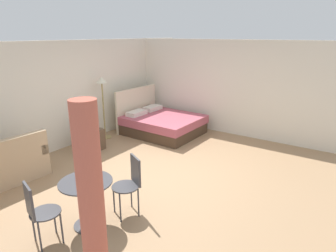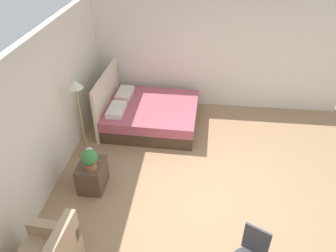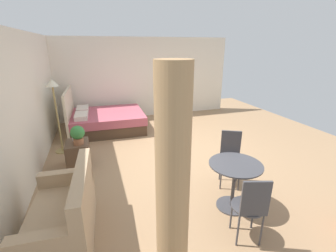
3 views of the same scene
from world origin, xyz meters
TOP-DOWN VIEW (x-y plane):
  - ground_plane at (0.00, 0.00)m, footprint 9.33×8.75m
  - wall_back at (0.00, 2.87)m, footprint 9.33×0.12m
  - wall_right at (3.16, 0.00)m, footprint 0.12×5.75m
  - bed at (2.04, 1.47)m, footprint 1.73×2.04m
  - couch at (-1.91, 2.18)m, footprint 1.36×0.79m
  - nightstand at (0.04, 2.12)m, footprint 0.55×0.43m
  - potted_plant at (-0.06, 2.07)m, footprint 0.26×0.26m
  - vase at (0.16, 2.15)m, footprint 0.11×0.11m
  - floor_lamp at (0.88, 2.51)m, footprint 0.32×0.32m
  - balcony_table at (-2.00, -0.11)m, footprint 0.75×0.75m
  - cafe_chair_near_window at (-2.64, 0.09)m, footprint 0.50×0.50m
  - cafe_chair_near_couch at (-1.41, -0.42)m, footprint 0.56×0.56m
  - curtain_right at (-2.91, 1.16)m, footprint 0.29×0.29m

SIDE VIEW (x-z plane):
  - ground_plane at x=0.00m, z-range -0.02..0.00m
  - nightstand at x=0.04m, z-range 0.00..0.51m
  - bed at x=2.04m, z-range -0.31..0.89m
  - couch at x=-1.91m, z-range -0.14..0.78m
  - balcony_table at x=-2.00m, z-range 0.15..0.87m
  - cafe_chair_near_window at x=-2.64m, z-range 0.09..1.00m
  - cafe_chair_near_couch at x=-1.41m, z-range 0.10..1.04m
  - vase at x=0.16m, z-range 0.51..0.73m
  - potted_plant at x=-0.06m, z-range 0.52..0.90m
  - curtain_right at x=-2.91m, z-range 0.00..2.21m
  - floor_lamp at x=0.88m, z-range 0.43..2.07m
  - wall_back at x=0.00m, z-range 0.00..2.56m
  - wall_right at x=3.16m, z-range 0.00..2.56m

